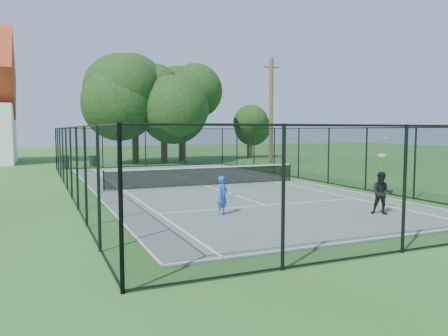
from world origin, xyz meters
name	(u,v)px	position (x,y,z in m)	size (l,w,h in m)	color
ground	(205,187)	(0.00, 0.00, 0.00)	(120.00, 120.00, 0.00)	#27541D
tennis_court	(205,186)	(0.00, 0.00, 0.03)	(11.00, 24.00, 0.06)	slate
tennis_net	(205,175)	(0.00, 0.00, 0.58)	(10.08, 0.08, 0.95)	black
fence	(205,157)	(0.00, 0.00, 1.50)	(13.10, 26.10, 3.00)	black
tree_near_left	(135,97)	(0.06, 16.99, 5.69)	(7.09, 7.09, 9.24)	#332114
tree_near_mid	(164,108)	(2.37, 16.13, 4.77)	(5.93, 5.93, 7.75)	#332114
tree_near_right	(181,107)	(4.70, 18.44, 5.02)	(5.73, 5.73, 7.90)	#332114
tree_far_right	(250,127)	(12.30, 19.44, 3.12)	(3.83, 3.83, 5.06)	#332114
trash_bin_left	(65,162)	(-5.83, 14.21, 0.49)	(0.58, 0.58, 0.97)	black
trash_bin_right	(93,161)	(-3.75, 14.97, 0.44)	(0.58, 0.58, 0.86)	black
utility_pole	(271,112)	(8.87, 9.00, 4.25)	(1.40, 0.30, 8.38)	#4C3823
player_blue	(223,195)	(-2.17, -7.38, 0.70)	(0.87, 0.53, 1.29)	blue
player_black	(382,193)	(2.71, -9.43, 0.78)	(0.90, 0.92, 2.55)	black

